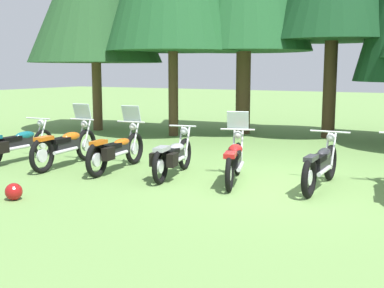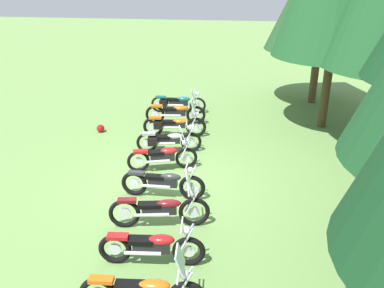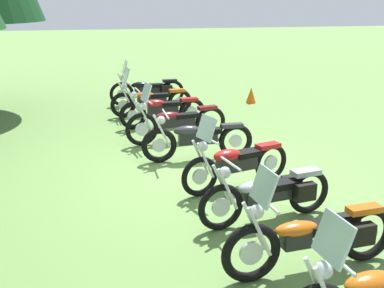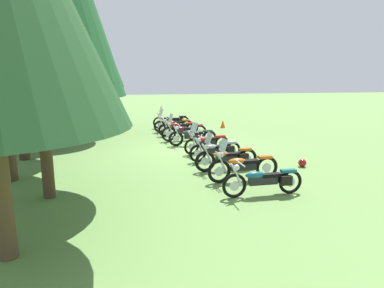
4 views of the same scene
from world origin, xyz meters
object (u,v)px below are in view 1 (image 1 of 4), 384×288
at_px(motorcycle_0, 17,144).
at_px(dropped_helmet, 14,192).
at_px(motorcycle_5, 321,165).
at_px(motorcycle_4, 234,158).
at_px(motorcycle_3, 173,156).
at_px(motorcycle_1, 66,145).
at_px(motorcycle_2, 116,150).

bearing_deg(motorcycle_0, dropped_helmet, -135.54).
bearing_deg(motorcycle_5, motorcycle_4, 101.55).
relative_size(motorcycle_0, motorcycle_3, 1.09).
distance_m(motorcycle_1, motorcycle_5, 5.66).
xyz_separation_m(motorcycle_5, dropped_helmet, (-4.35, -3.35, -0.30)).
bearing_deg(motorcycle_5, motorcycle_3, 98.98).
distance_m(motorcycle_4, motorcycle_5, 1.64).
xyz_separation_m(motorcycle_0, motorcycle_3, (4.07, 0.40, -0.01)).
xyz_separation_m(motorcycle_3, dropped_helmet, (-1.42, -2.87, -0.29)).
bearing_deg(motorcycle_1, motorcycle_2, -89.60).
bearing_deg(motorcycle_4, motorcycle_5, -95.72).
relative_size(motorcycle_0, motorcycle_5, 1.03).
distance_m(motorcycle_1, dropped_helmet, 2.98).
xyz_separation_m(motorcycle_0, motorcycle_4, (5.38, 0.54, 0.02)).
bearing_deg(motorcycle_5, motorcycle_2, 96.69).
bearing_deg(motorcycle_3, motorcycle_4, -94.79).
xyz_separation_m(motorcycle_1, motorcycle_4, (4.02, 0.34, -0.02)).
relative_size(motorcycle_2, motorcycle_5, 1.01).
xyz_separation_m(motorcycle_4, motorcycle_5, (1.60, 0.34, -0.03)).
distance_m(motorcycle_0, motorcycle_2, 2.69).
relative_size(motorcycle_2, dropped_helmet, 7.90).
distance_m(motorcycle_0, dropped_helmet, 3.63).
bearing_deg(dropped_helmet, motorcycle_4, 47.69).
bearing_deg(dropped_helmet, motorcycle_5, 37.61).
relative_size(motorcycle_4, dropped_helmet, 7.11).
height_order(motorcycle_0, motorcycle_3, motorcycle_3).
height_order(motorcycle_4, dropped_helmet, motorcycle_4).
bearing_deg(motorcycle_0, motorcycle_1, -84.06).
xyz_separation_m(motorcycle_2, dropped_helmet, (-0.02, -2.82, -0.32)).
relative_size(motorcycle_2, motorcycle_4, 1.11).
bearing_deg(motorcycle_5, motorcycle_1, 96.56).
bearing_deg(motorcycle_1, motorcycle_0, 92.41).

